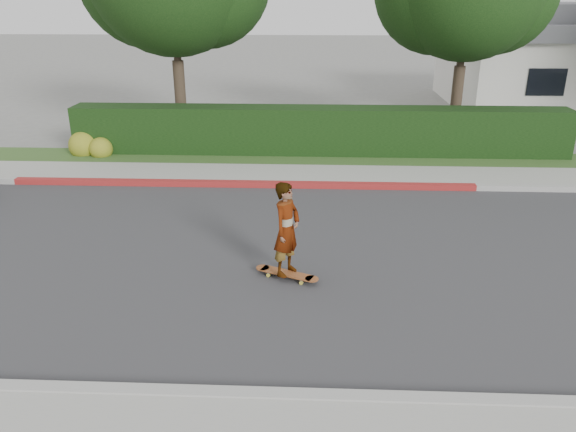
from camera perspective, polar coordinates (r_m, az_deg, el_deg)
name	(u,v)px	position (r m, az deg, el deg)	size (l,w,h in m)	color
ground	(479,261)	(11.23, 18.87, -4.30)	(120.00, 120.00, 0.00)	slate
road	(479,260)	(11.23, 18.87, -4.28)	(60.00, 8.00, 0.01)	#2D2D30
curb_near	(573,406)	(7.93, 26.96, -16.81)	(60.00, 0.20, 0.15)	#9E9E99
curb_far	(436,187)	(14.88, 14.81, 2.88)	(60.00, 0.20, 0.15)	#9E9E99
curb_red_section	(242,184)	(14.65, -4.69, 3.25)	(12.00, 0.21, 0.15)	maroon
sidewalk_far	(429,177)	(15.73, 14.17, 3.89)	(60.00, 1.60, 0.12)	gray
planting_strip	(419,161)	(17.23, 13.18, 5.50)	(60.00, 1.60, 0.10)	#2D4C1E
hedge	(319,132)	(17.34, 3.14, 8.53)	(15.00, 1.00, 1.50)	black
flowering_shrub	(89,146)	(18.30, -19.55, 6.68)	(1.40, 1.00, 0.90)	#2D4C19
house	(571,57)	(28.13, 26.84, 14.21)	(10.60, 8.60, 4.30)	beige
skateboard	(287,274)	(9.93, -0.13, -5.88)	(1.19, 0.69, 0.11)	gold
skateboarder	(287,229)	(9.56, -0.13, -1.35)	(0.61, 0.40, 1.67)	white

